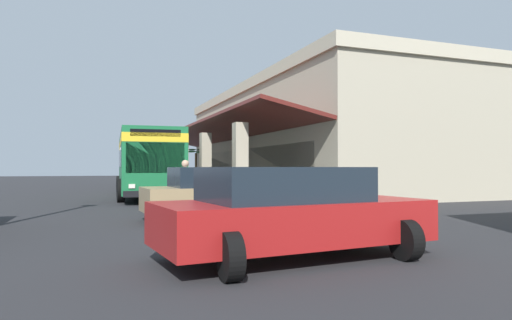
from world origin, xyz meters
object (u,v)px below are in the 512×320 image
at_px(transit_bus, 146,160).
at_px(parked_sedan_red, 292,212).
at_px(parked_sedan_tan, 222,193).
at_px(pedestrian, 185,184).
at_px(potted_palm, 196,176).

height_order(transit_bus, parked_sedan_red, transit_bus).
relative_size(parked_sedan_tan, pedestrian, 2.63).
relative_size(parked_sedan_tan, parked_sedan_red, 0.98).
distance_m(parked_sedan_red, pedestrian, 7.46).
relative_size(transit_bus, parked_sedan_red, 2.48).
bearing_deg(pedestrian, parked_sedan_tan, 19.69).
bearing_deg(parked_sedan_tan, transit_bus, -176.16).
relative_size(parked_sedan_red, potted_palm, 1.59).
bearing_deg(parked_sedan_red, pedestrian, -178.42).
distance_m(parked_sedan_tan, pedestrian, 1.98).
bearing_deg(parked_sedan_tan, parked_sedan_red, -4.66).
distance_m(transit_bus, pedestrian, 9.43).
xyz_separation_m(parked_sedan_red, potted_palm, (-26.29, 4.42, 0.07)).
bearing_deg(potted_palm, parked_sedan_red, -9.54).
distance_m(transit_bus, parked_sedan_red, 16.88).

